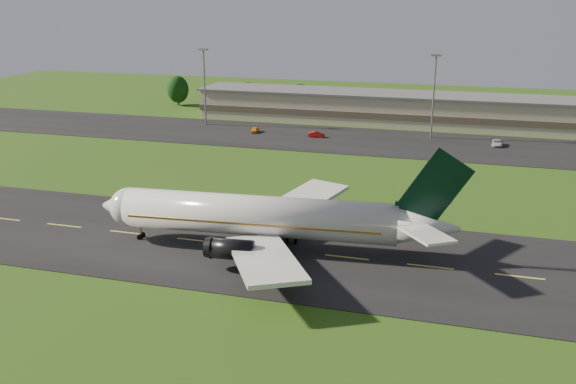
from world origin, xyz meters
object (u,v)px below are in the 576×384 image
(service_vehicle_b, at_px, (316,134))
(airliner, at_px, (264,217))
(service_vehicle_a, at_px, (255,130))
(light_mast_west, at_px, (204,78))
(service_vehicle_c, at_px, (497,143))
(light_mast_centre, at_px, (434,86))
(terminal, at_px, (442,111))

(service_vehicle_b, bearing_deg, airliner, -173.99)
(service_vehicle_a, distance_m, service_vehicle_b, 16.53)
(light_mast_west, bearing_deg, service_vehicle_c, -3.62)
(service_vehicle_c, bearing_deg, service_vehicle_a, -174.94)
(airliner, distance_m, service_vehicle_b, 73.40)
(light_mast_centre, bearing_deg, light_mast_west, 180.00)
(terminal, relative_size, service_vehicle_b, 35.38)
(terminal, relative_size, service_vehicle_c, 29.01)
(light_mast_centre, relative_size, service_vehicle_b, 4.97)
(service_vehicle_a, distance_m, service_vehicle_c, 59.32)
(light_mast_west, xyz_separation_m, service_vehicle_a, (16.25, -6.18, -11.97))
(light_mast_centre, height_order, service_vehicle_c, light_mast_centre)
(service_vehicle_c, bearing_deg, light_mast_centre, 166.64)
(light_mast_centre, xyz_separation_m, service_vehicle_c, (15.55, -4.77, -11.94))
(service_vehicle_b, bearing_deg, light_mast_centre, -77.09)
(light_mast_centre, distance_m, service_vehicle_a, 45.77)
(airliner, height_order, service_vehicle_b, airliner)
(light_mast_centre, bearing_deg, service_vehicle_b, -164.82)
(terminal, distance_m, service_vehicle_c, 25.49)
(light_mast_west, distance_m, light_mast_centre, 60.00)
(airliner, bearing_deg, service_vehicle_a, 105.31)
(terminal, xyz_separation_m, light_mast_west, (-61.40, -16.18, 8.75))
(light_mast_west, xyz_separation_m, service_vehicle_c, (75.55, -4.77, -11.94))
(terminal, xyz_separation_m, service_vehicle_a, (-45.15, -22.37, -3.22))
(service_vehicle_b, bearing_deg, service_vehicle_c, -88.77)
(terminal, relative_size, service_vehicle_a, 36.99)
(service_vehicle_a, bearing_deg, service_vehicle_c, -6.35)
(light_mast_west, relative_size, service_vehicle_b, 4.97)
(terminal, height_order, light_mast_centre, light_mast_centre)
(airliner, height_order, service_vehicle_a, airliner)
(terminal, xyz_separation_m, service_vehicle_c, (14.15, -20.96, -3.20))
(light_mast_centre, bearing_deg, terminal, 85.05)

